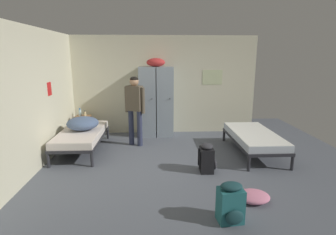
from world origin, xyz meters
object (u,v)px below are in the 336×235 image
(bed_right, at_px, (254,137))
(bed_left_rear, at_px, (82,135))
(lotion_bottle, at_px, (85,114))
(person_traveler, at_px, (135,105))
(water_bottle, at_px, (80,112))
(bedding_heap, at_px, (83,123))
(backpack_teal, at_px, (231,204))
(clothes_pile_pink, at_px, (253,196))
(backpack_black, at_px, (207,158))
(shelf_unit, at_px, (84,124))
(locker_bank, at_px, (156,100))

(bed_right, xyz_separation_m, bed_left_rear, (-3.84, 0.36, 0.00))
(bed_right, xyz_separation_m, lotion_bottle, (-4.02, 1.47, 0.26))
(person_traveler, bearing_deg, water_bottle, 152.02)
(lotion_bottle, bearing_deg, bedding_heap, -78.83)
(bedding_heap, xyz_separation_m, lotion_bottle, (-0.21, 1.05, -0.00))
(water_bottle, height_order, backpack_teal, water_bottle)
(water_bottle, relative_size, lotion_bottle, 1.33)
(bed_left_rear, height_order, person_traveler, person_traveler)
(backpack_teal, height_order, clothes_pile_pink, backpack_teal)
(person_traveler, distance_m, backpack_black, 2.28)
(shelf_unit, relative_size, water_bottle, 2.84)
(bed_right, distance_m, bed_left_rear, 3.86)
(shelf_unit, height_order, person_traveler, person_traveler)
(lotion_bottle, bearing_deg, bed_right, -20.04)
(shelf_unit, distance_m, bedding_heap, 1.16)
(bed_right, bearing_deg, clothes_pile_pink, -109.87)
(bed_right, bearing_deg, backpack_black, -143.64)
(person_traveler, bearing_deg, locker_bank, 57.88)
(lotion_bottle, distance_m, backpack_teal, 4.85)
(water_bottle, distance_m, lotion_bottle, 0.16)
(locker_bank, bearing_deg, bedding_heap, -146.36)
(bed_left_rear, xyz_separation_m, lotion_bottle, (-0.18, 1.11, 0.26))
(bed_right, relative_size, water_bottle, 9.48)
(bed_right, bearing_deg, lotion_bottle, 159.96)
(bedding_heap, bearing_deg, water_bottle, 107.85)
(lotion_bottle, xyz_separation_m, clothes_pile_pink, (3.31, -3.43, -0.57))
(bed_right, height_order, person_traveler, person_traveler)
(water_bottle, xyz_separation_m, lotion_bottle, (0.15, -0.06, -0.02))
(person_traveler, distance_m, clothes_pile_pink, 3.44)
(water_bottle, bearing_deg, bed_left_rear, -74.25)
(bed_right, bearing_deg, bedding_heap, 173.75)
(bed_right, xyz_separation_m, clothes_pile_pink, (-0.71, -1.97, -0.31))
(shelf_unit, xyz_separation_m, person_traveler, (1.44, -0.79, 0.65))
(bedding_heap, distance_m, water_bottle, 1.16)
(bed_left_rear, distance_m, bedding_heap, 0.26)
(bed_left_rear, distance_m, water_bottle, 1.25)
(locker_bank, xyz_separation_m, shelf_unit, (-1.95, -0.03, -0.62))
(bed_right, distance_m, backpack_teal, 2.75)
(shelf_unit, bearing_deg, bed_left_rear, -77.74)
(bed_left_rear, bearing_deg, person_traveler, 16.92)
(clothes_pile_pink, bearing_deg, bedding_heap, 142.41)
(bed_right, height_order, bedding_heap, bedding_heap)
(shelf_unit, height_order, water_bottle, water_bottle)
(shelf_unit, distance_m, person_traveler, 1.77)
(backpack_black, bearing_deg, bedding_heap, 153.31)
(water_bottle, xyz_separation_m, clothes_pile_pink, (3.46, -3.49, -0.59))
(water_bottle, height_order, backpack_black, water_bottle)
(person_traveler, distance_m, backpack_teal, 3.57)
(shelf_unit, xyz_separation_m, clothes_pile_pink, (3.38, -3.47, -0.28))
(bed_left_rear, height_order, bedding_heap, bedding_heap)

